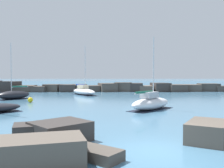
% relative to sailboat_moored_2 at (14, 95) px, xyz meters
% --- Properties ---
extents(ground_plane, '(600.00, 600.00, 0.00)m').
position_rel_sailboat_moored_2_xyz_m(ground_plane, '(16.30, -26.74, -0.67)').
color(ground_plane, teal).
extents(open_sea_beyond, '(400.00, 116.00, 0.01)m').
position_rel_sailboat_moored_2_xyz_m(open_sea_beyond, '(16.30, 78.93, -0.66)').
color(open_sea_beyond, '#386684').
rests_on(open_sea_beyond, ground).
extents(breakwater_jetty, '(66.39, 7.27, 2.48)m').
position_rel_sailboat_moored_2_xyz_m(breakwater_jetty, '(16.11, 18.78, 0.26)').
color(breakwater_jetty, '#423D38').
rests_on(breakwater_jetty, ground).
extents(foreground_rocks, '(12.55, 7.22, 1.13)m').
position_rel_sailboat_moored_2_xyz_m(foreground_rocks, '(12.80, -26.36, -0.15)').
color(foreground_rocks, '#383330').
rests_on(foreground_rocks, ground).
extents(sailboat_moored_2, '(5.12, 5.46, 8.54)m').
position_rel_sailboat_moored_2_xyz_m(sailboat_moored_2, '(0.00, 0.00, 0.00)').
color(sailboat_moored_2, black).
rests_on(sailboat_moored_2, ground).
extents(sailboat_moored_3, '(5.80, 5.99, 7.69)m').
position_rel_sailboat_moored_2_xyz_m(sailboat_moored_3, '(18.74, -12.40, 0.05)').
color(sailboat_moored_3, white).
rests_on(sailboat_moored_3, ground).
extents(sailboat_moored_4, '(6.05, 8.24, 9.13)m').
position_rel_sailboat_moored_2_xyz_m(sailboat_moored_4, '(9.95, 8.49, 0.02)').
color(sailboat_moored_4, white).
rests_on(sailboat_moored_4, ground).
extents(mooring_buoy_orange_near, '(0.68, 0.68, 0.88)m').
position_rel_sailboat_moored_2_xyz_m(mooring_buoy_orange_near, '(3.88, -4.70, -0.33)').
color(mooring_buoy_orange_near, yellow).
rests_on(mooring_buoy_orange_near, ground).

